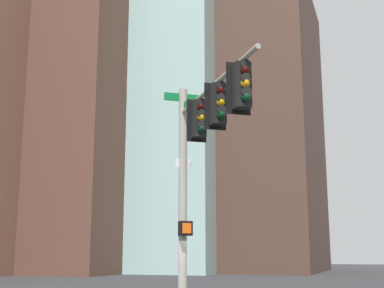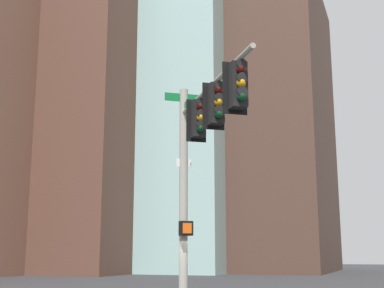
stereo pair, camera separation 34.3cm
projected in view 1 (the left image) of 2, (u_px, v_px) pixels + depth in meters
The scene contains 4 objects.
signal_pole_assembly at pixel (201, 151), 13.92m from camera, with size 4.75×3.75×6.93m.
building_brick_midblock at pixel (247, 128), 69.67m from camera, with size 22.13×17.59×36.28m, color #4C3328.
building_glass_tower at pixel (146, 65), 75.86m from camera, with size 28.48×26.73×56.65m, color #9EC6C1.
building_brick_farside at pixel (76, 127), 62.75m from camera, with size 16.39×14.62×33.37m, color brown.
Camera 1 is at (14.78, 5.73, 2.16)m, focal length 50.09 mm.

